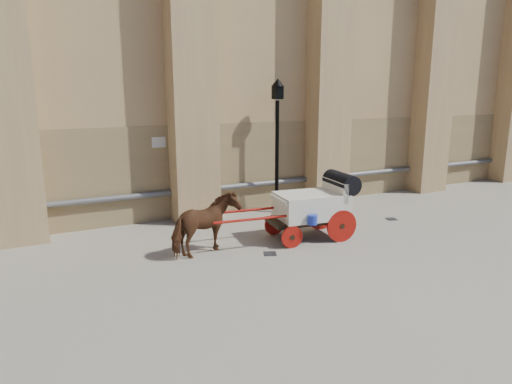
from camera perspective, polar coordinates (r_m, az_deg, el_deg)
ground at (r=12.01m, az=2.74°, el=-7.15°), size 90.00×90.00×0.00m
horse at (r=11.48m, az=-6.32°, el=-4.13°), size 1.99×1.40×1.53m
carriage at (r=12.78m, az=7.44°, el=-1.46°), size 4.22×1.58×1.81m
street_lamp at (r=15.16m, az=2.65°, el=6.19°), size 0.41×0.41×4.43m
drain_grate_near at (r=11.66m, az=1.76°, el=-7.72°), size 0.42×0.42×0.01m
drain_grate_far at (r=15.32m, az=16.55°, el=-3.26°), size 0.40×0.40×0.01m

